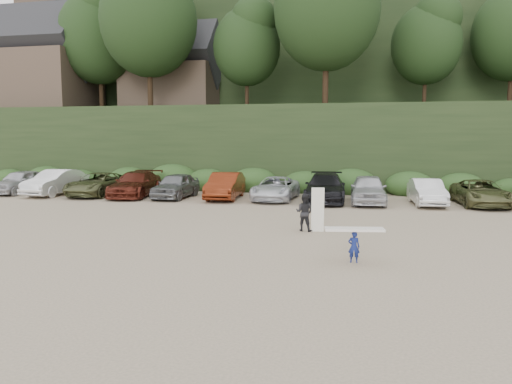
# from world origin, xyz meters

# --- Properties ---
(ground) EXTENTS (120.00, 120.00, 0.00)m
(ground) POSITION_xyz_m (0.00, 0.00, 0.00)
(ground) COLOR tan
(ground) RESTS_ON ground
(hillside_backdrop) EXTENTS (90.00, 41.50, 28.00)m
(hillside_backdrop) POSITION_xyz_m (-0.26, 35.93, 11.22)
(hillside_backdrop) COLOR black
(hillside_backdrop) RESTS_ON ground
(parked_cars) EXTENTS (39.16, 5.87, 1.64)m
(parked_cars) POSITION_xyz_m (0.48, 10.02, 0.77)
(parked_cars) COLOR #B2B3B7
(parked_cars) RESTS_ON ground
(child_surfer) EXTENTS (1.84, 0.78, 1.07)m
(child_surfer) POSITION_xyz_m (4.73, -3.80, 0.73)
(child_surfer) COLOR navy
(child_surfer) RESTS_ON ground
(adult_surfer) EXTENTS (1.24, 0.73, 1.80)m
(adult_surfer) POSITION_xyz_m (2.70, 0.92, 0.78)
(adult_surfer) COLOR black
(adult_surfer) RESTS_ON ground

